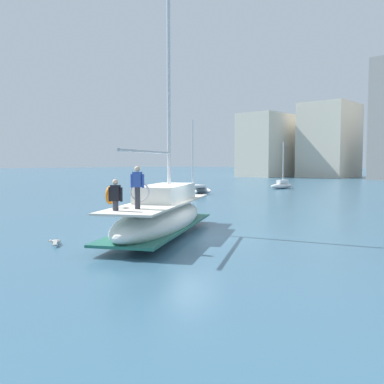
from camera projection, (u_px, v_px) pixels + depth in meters
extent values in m
plane|color=#38607A|center=(187.00, 237.00, 18.16)|extent=(400.00, 400.00, 0.00)
ellipsoid|color=white|center=(161.00, 220.00, 18.47)|extent=(6.67, 9.59, 1.40)
cube|color=#236656|center=(161.00, 227.00, 18.49)|extent=(6.60, 9.43, 0.10)
cube|color=beige|center=(161.00, 203.00, 18.42)|extent=(6.27, 9.08, 0.08)
cube|color=white|center=(166.00, 193.00, 19.09)|extent=(3.53, 4.60, 0.70)
cylinder|color=silver|center=(169.00, 62.00, 19.14)|extent=(0.16, 0.16, 12.43)
cylinder|color=#B7B7BC|center=(148.00, 152.00, 16.63)|extent=(2.84, 5.13, 0.12)
cylinder|color=silver|center=(186.00, 185.00, 22.67)|extent=(0.82, 0.48, 0.06)
torus|color=orange|center=(110.00, 195.00, 16.09)|extent=(0.46, 0.68, 0.70)
cylinder|color=#33333D|center=(137.00, 198.00, 15.59)|extent=(0.20, 0.20, 0.80)
cube|color=#3351AD|center=(137.00, 180.00, 15.54)|extent=(0.38, 0.33, 0.56)
sphere|color=beige|center=(137.00, 169.00, 15.51)|extent=(0.20, 0.20, 0.20)
cylinder|color=#3351AD|center=(132.00, 181.00, 15.60)|extent=(0.09, 0.09, 0.50)
cylinder|color=#3351AD|center=(143.00, 181.00, 15.50)|extent=(0.09, 0.09, 0.50)
cylinder|color=#33333D|center=(116.00, 206.00, 15.03)|extent=(0.20, 0.20, 0.35)
cube|color=black|center=(115.00, 193.00, 15.00)|extent=(0.38, 0.33, 0.56)
sphere|color=beige|center=(115.00, 182.00, 14.97)|extent=(0.20, 0.20, 0.20)
cylinder|color=black|center=(110.00, 194.00, 15.06)|extent=(0.09, 0.09, 0.50)
cylinder|color=black|center=(121.00, 195.00, 14.96)|extent=(0.09, 0.09, 0.50)
torus|color=silver|center=(140.00, 192.00, 15.81)|extent=(0.70, 0.41, 0.76)
ellipsoid|color=silver|center=(187.00, 191.00, 42.73)|extent=(4.03, 1.86, 0.67)
ellipsoid|color=silver|center=(201.00, 190.00, 43.45)|extent=(4.03, 1.86, 0.67)
cube|color=silver|center=(194.00, 186.00, 43.06)|extent=(2.68, 2.26, 0.24)
cylinder|color=silver|center=(193.00, 153.00, 43.09)|extent=(0.11, 0.11, 6.51)
ellipsoid|color=white|center=(281.00, 186.00, 50.93)|extent=(1.32, 4.06, 0.64)
cube|color=white|center=(282.00, 182.00, 51.03)|extent=(0.76, 1.65, 0.40)
cylinder|color=silver|center=(283.00, 163.00, 50.93)|extent=(0.11, 0.11, 4.90)
ellipsoid|color=silver|center=(56.00, 242.00, 16.38)|extent=(0.36, 0.40, 0.16)
sphere|color=silver|center=(51.00, 241.00, 16.34)|extent=(0.11, 0.11, 0.11)
cone|color=gold|center=(49.00, 241.00, 16.33)|extent=(0.07, 0.08, 0.04)
cube|color=#9E9993|center=(55.00, 242.00, 16.13)|extent=(0.49, 0.41, 0.13)
cube|color=#9E9993|center=(57.00, 240.00, 16.63)|extent=(0.49, 0.41, 0.13)
cube|color=beige|center=(274.00, 146.00, 94.30)|extent=(8.38, 17.83, 13.44)
cube|color=beige|center=(330.00, 141.00, 88.91)|extent=(9.52, 11.86, 15.27)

